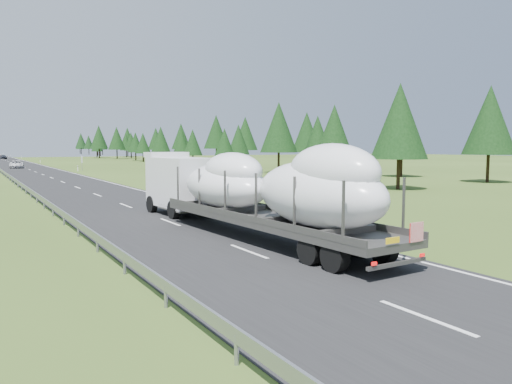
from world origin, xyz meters
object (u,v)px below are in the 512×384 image
boat_truck (244,187)px  distant_car_dark (3,157)px  highway_sign (82,160)px  distant_van (17,164)px

boat_truck → distant_car_dark: bearing=90.4°
highway_sign → distant_van: (-8.68, 17.93, -1.08)m
highway_sign → distant_car_dark: highway_sign is taller
boat_truck → distant_van: (-3.29, 85.23, -1.59)m
boat_truck → distant_van: bearing=92.2°
distant_car_dark → highway_sign: bearing=-91.4°
highway_sign → boat_truck: size_ratio=0.12×
highway_sign → distant_van: 19.95m
highway_sign → distant_van: bearing=115.8°
boat_truck → highway_sign: bearing=85.4°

